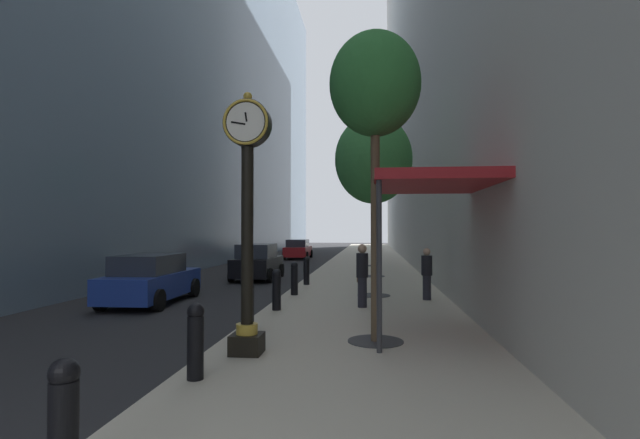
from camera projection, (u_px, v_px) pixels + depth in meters
name	position (u px, v px, depth m)	size (l,w,h in m)	color
ground_plane	(321.00, 269.00, 28.15)	(110.00, 110.00, 0.00)	#262628
sidewalk_right	(367.00, 264.00, 30.83)	(5.46, 80.00, 0.14)	#BCB29E
building_block_left	(163.00, 27.00, 32.72)	(9.00, 80.00, 32.99)	slate
street_clock	(247.00, 209.00, 8.39)	(0.84, 0.55, 4.68)	black
bollard_nearest	(63.00, 422.00, 3.95)	(0.25, 0.25, 1.12)	black
bollard_second	(195.00, 339.00, 6.92)	(0.25, 0.25, 1.12)	black
bollard_third	(248.00, 306.00, 9.89)	(0.25, 0.25, 1.12)	black
bollard_fourth	(277.00, 289.00, 12.86)	(0.25, 0.25, 1.12)	black
bollard_fifth	(294.00, 277.00, 15.84)	(0.25, 0.25, 1.12)	black
bollard_sixth	(306.00, 270.00, 18.81)	(0.25, 0.25, 1.12)	black
street_tree_near	(375.00, 88.00, 9.34)	(1.82, 1.82, 6.15)	#333335
street_tree_mid_near	(373.00, 160.00, 15.76)	(2.59, 2.59, 6.05)	#333335
street_tree_mid_far	(373.00, 178.00, 22.19)	(2.00, 2.00, 5.87)	#333335
street_tree_far	(372.00, 177.00, 28.64)	(2.57, 2.57, 6.93)	#333335
pedestrian_walking	(362.00, 274.00, 13.35)	(0.41, 0.50, 1.79)	#23232D
pedestrian_by_clock	(427.00, 273.00, 14.74)	(0.37, 0.37, 1.62)	#23232D
storefront_awning	(429.00, 185.00, 9.95)	(2.40, 3.60, 3.30)	maroon
car_red_near	(298.00, 249.00, 37.78)	(2.04, 4.63, 1.55)	#AD191E
car_black_mid	(258.00, 262.00, 22.01)	(1.95, 4.02, 1.67)	black
car_blue_far	(151.00, 279.00, 14.90)	(2.02, 4.31, 1.56)	navy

